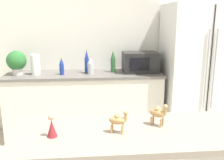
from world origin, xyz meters
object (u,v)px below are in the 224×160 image
camel_figurine (118,120)px  wise_man_figurine_crimson (52,127)px  paper_towel_roll (35,65)px  back_bottle_1 (90,66)px  back_bottle_3 (62,66)px  potted_plant (17,61)px  back_bottle_2 (87,62)px  refrigerator (197,71)px  camel_figurine_second (158,113)px  back_bottle_0 (113,61)px  microwave (140,62)px

camel_figurine → wise_man_figurine_crimson: (-0.36, -0.02, -0.02)m
paper_towel_roll → wise_man_figurine_crimson: bearing=-76.2°
back_bottle_1 → wise_man_figurine_crimson: (-0.22, -2.06, 0.02)m
wise_man_figurine_crimson → back_bottle_3: bearing=94.5°
potted_plant → wise_man_figurine_crimson: potted_plant is taller
back_bottle_2 → refrigerator: bearing=-4.2°
back_bottle_1 → camel_figurine_second: 2.00m
back_bottle_0 → camel_figurine_second: (0.07, -2.07, 0.01)m
paper_towel_roll → wise_man_figurine_crimson: size_ratio=2.08×
refrigerator → paper_towel_roll: bearing=178.9°
camel_figurine_second → camel_figurine: bearing=-162.5°
refrigerator → camel_figurine: (-1.35, -2.02, 0.15)m
back_bottle_3 → camel_figurine: back_bottle_3 is taller
paper_towel_roll → back_bottle_2: size_ratio=0.84×
back_bottle_3 → wise_man_figurine_crimson: bearing=-85.5°
paper_towel_roll → back_bottle_1: paper_towel_roll is taller
camel_figurine_second → wise_man_figurine_crimson: camel_figurine_second is taller
refrigerator → wise_man_figurine_crimson: refrigerator is taller
paper_towel_roll → microwave: microwave is taller
paper_towel_roll → back_bottle_2: 0.68m
potted_plant → back_bottle_0: size_ratio=1.02×
back_bottle_0 → wise_man_figurine_crimson: size_ratio=2.42×
back_bottle_1 → camel_figurine: 2.05m
refrigerator → wise_man_figurine_crimson: 2.66m
back_bottle_1 → back_bottle_0: bearing=17.7°
back_bottle_1 → back_bottle_3: 0.38m
camel_figurine → wise_man_figurine_crimson: size_ratio=1.04×
microwave → back_bottle_2: size_ratio=1.49×
paper_towel_roll → wise_man_figurine_crimson: 2.14m
refrigerator → back_bottle_1: size_ratio=7.57×
microwave → wise_man_figurine_crimson: size_ratio=3.69×
refrigerator → paper_towel_roll: refrigerator is taller
back_bottle_3 → camel_figurine_second: (0.77, -1.95, 0.05)m
back_bottle_3 → back_bottle_1: bearing=1.8°
microwave → wise_man_figurine_crimson: (-0.92, -2.14, -0.00)m
back_bottle_0 → wise_man_figurine_crimson: bearing=-104.0°
microwave → back_bottle_2: 0.75m
potted_plant → camel_figurine_second: 2.44m
back_bottle_0 → camel_figurine: back_bottle_0 is taller
refrigerator → back_bottle_2: 1.55m
wise_man_figurine_crimson → camel_figurine: bearing=2.4°
potted_plant → back_bottle_1: 0.98m
back_bottle_3 → camel_figurine: 2.10m
microwave → back_bottle_0: (-0.38, 0.02, 0.01)m
paper_towel_roll → back_bottle_2: back_bottle_2 is taller
camel_figurine → back_bottle_0: bearing=85.3°
back_bottle_0 → back_bottle_3: (-0.70, -0.11, -0.04)m
potted_plant → camel_figurine: potted_plant is taller
paper_towel_roll → back_bottle_3: bearing=-5.2°
back_bottle_1 → microwave: bearing=6.5°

